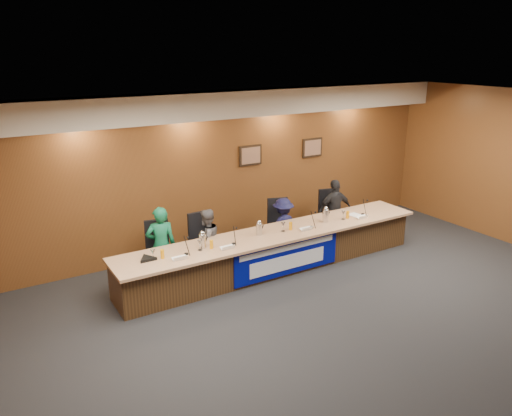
# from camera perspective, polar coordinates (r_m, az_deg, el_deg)

# --- Properties ---
(floor) EXTENTS (10.00, 10.00, 0.00)m
(floor) POSITION_cam_1_polar(r_m,az_deg,el_deg) (7.83, 12.10, -13.16)
(floor) COLOR black
(floor) RESTS_ON ground
(ceiling) EXTENTS (10.00, 8.00, 0.04)m
(ceiling) POSITION_cam_1_polar(r_m,az_deg,el_deg) (6.78, 13.89, 10.73)
(ceiling) COLOR silver
(ceiling) RESTS_ON wall_back
(wall_back) EXTENTS (10.00, 0.04, 3.20)m
(wall_back) POSITION_cam_1_polar(r_m,az_deg,el_deg) (10.25, -2.66, 4.46)
(wall_back) COLOR brown
(wall_back) RESTS_ON floor
(soffit) EXTENTS (10.00, 0.50, 0.50)m
(soffit) POSITION_cam_1_polar(r_m,az_deg,el_deg) (9.81, -2.06, 11.86)
(soffit) COLOR beige
(soffit) RESTS_ON wall_back
(dais_body) EXTENTS (6.00, 0.80, 0.70)m
(dais_body) POSITION_cam_1_polar(r_m,az_deg,el_deg) (9.34, 2.19, -5.01)
(dais_body) COLOR #3E2713
(dais_body) RESTS_ON floor
(dais_top) EXTENTS (6.10, 0.95, 0.05)m
(dais_top) POSITION_cam_1_polar(r_m,az_deg,el_deg) (9.16, 2.38, -2.95)
(dais_top) COLOR #AA7E5A
(dais_top) RESTS_ON dais_body
(banner) EXTENTS (2.20, 0.02, 0.65)m
(banner) POSITION_cam_1_polar(r_m,az_deg,el_deg) (9.01, 3.64, -5.71)
(banner) COLOR #02097F
(banner) RESTS_ON dais_body
(banner_text_upper) EXTENTS (2.00, 0.01, 0.10)m
(banner_text_upper) POSITION_cam_1_polar(r_m,az_deg,el_deg) (8.92, 3.72, -4.56)
(banner_text_upper) COLOR silver
(banner_text_upper) RESTS_ON banner
(banner_text_lower) EXTENTS (1.60, 0.01, 0.28)m
(banner_text_lower) POSITION_cam_1_polar(r_m,az_deg,el_deg) (9.03, 3.68, -6.20)
(banner_text_lower) COLOR silver
(banner_text_lower) RESTS_ON banner
(wall_photo_left) EXTENTS (0.52, 0.04, 0.42)m
(wall_photo_left) POSITION_cam_1_polar(r_m,az_deg,el_deg) (10.36, -0.65, 6.04)
(wall_photo_left) COLOR black
(wall_photo_left) RESTS_ON wall_back
(wall_photo_right) EXTENTS (0.52, 0.04, 0.42)m
(wall_photo_right) POSITION_cam_1_polar(r_m,az_deg,el_deg) (11.25, 6.44, 6.88)
(wall_photo_right) COLOR black
(wall_photo_right) RESTS_ON wall_back
(panelist_a) EXTENTS (0.58, 0.45, 1.41)m
(panelist_a) POSITION_cam_1_polar(r_m,az_deg,el_deg) (8.83, -10.78, -4.23)
(panelist_a) COLOR #0D5838
(panelist_a) RESTS_ON floor
(panelist_b) EXTENTS (0.70, 0.62, 1.21)m
(panelist_b) POSITION_cam_1_polar(r_m,az_deg,el_deg) (9.18, -5.67, -3.78)
(panelist_b) COLOR #504F53
(panelist_b) RESTS_ON floor
(panelist_c) EXTENTS (0.75, 0.43, 1.15)m
(panelist_c) POSITION_cam_1_polar(r_m,az_deg,el_deg) (9.97, 3.10, -2.08)
(panelist_c) COLOR #0F1034
(panelist_c) RESTS_ON floor
(panelist_d) EXTENTS (0.83, 0.45, 1.35)m
(panelist_d) POSITION_cam_1_polar(r_m,az_deg,el_deg) (10.71, 8.98, -0.30)
(panelist_d) COLOR black
(panelist_d) RESTS_ON floor
(office_chair_a) EXTENTS (0.56, 0.56, 0.08)m
(office_chair_a) POSITION_cam_1_polar(r_m,az_deg,el_deg) (9.01, -10.93, -5.33)
(office_chair_a) COLOR black
(office_chair_a) RESTS_ON floor
(office_chair_b) EXTENTS (0.50, 0.50, 0.08)m
(office_chair_b) POSITION_cam_1_polar(r_m,az_deg,el_deg) (9.31, -5.91, -4.30)
(office_chair_b) COLOR black
(office_chair_b) RESTS_ON floor
(office_chair_c) EXTENTS (0.61, 0.61, 0.08)m
(office_chair_c) POSITION_cam_1_polar(r_m,az_deg,el_deg) (10.09, 2.77, -2.43)
(office_chair_c) COLOR black
(office_chair_c) RESTS_ON floor
(office_chair_d) EXTENTS (0.58, 0.58, 0.08)m
(office_chair_d) POSITION_cam_1_polar(r_m,az_deg,el_deg) (10.84, 8.59, -1.14)
(office_chair_d) COLOR black
(office_chair_d) RESTS_ON floor
(nameplate_a) EXTENTS (0.24, 0.08, 0.10)m
(nameplate_a) POSITION_cam_1_polar(r_m,az_deg,el_deg) (8.05, -8.63, -5.67)
(nameplate_a) COLOR white
(nameplate_a) RESTS_ON dais_top
(microphone_a) EXTENTS (0.07, 0.07, 0.02)m
(microphone_a) POSITION_cam_1_polar(r_m,az_deg,el_deg) (8.27, -7.97, -5.22)
(microphone_a) COLOR black
(microphone_a) RESTS_ON dais_top
(juice_glass_a) EXTENTS (0.06, 0.06, 0.15)m
(juice_glass_a) POSITION_cam_1_polar(r_m,az_deg,el_deg) (8.16, -10.65, -5.21)
(juice_glass_a) COLOR orange
(juice_glass_a) RESTS_ON dais_top
(water_glass_a) EXTENTS (0.08, 0.08, 0.18)m
(water_glass_a) POSITION_cam_1_polar(r_m,az_deg,el_deg) (8.12, -11.68, -5.27)
(water_glass_a) COLOR silver
(water_glass_a) RESTS_ON dais_top
(nameplate_b) EXTENTS (0.24, 0.08, 0.10)m
(nameplate_b) POSITION_cam_1_polar(r_m,az_deg,el_deg) (8.38, -3.18, -4.50)
(nameplate_b) COLOR white
(nameplate_b) RESTS_ON dais_top
(microphone_b) EXTENTS (0.07, 0.07, 0.02)m
(microphone_b) POSITION_cam_1_polar(r_m,az_deg,el_deg) (8.61, -2.57, -4.10)
(microphone_b) COLOR black
(microphone_b) RESTS_ON dais_top
(juice_glass_b) EXTENTS (0.06, 0.06, 0.15)m
(juice_glass_b) POSITION_cam_1_polar(r_m,az_deg,el_deg) (8.44, -5.12, -4.17)
(juice_glass_b) COLOR orange
(juice_glass_b) RESTS_ON dais_top
(water_glass_b) EXTENTS (0.08, 0.08, 0.18)m
(water_glass_b) POSITION_cam_1_polar(r_m,az_deg,el_deg) (8.37, -6.43, -4.27)
(water_glass_b) COLOR silver
(water_glass_b) RESTS_ON dais_top
(nameplate_c) EXTENTS (0.24, 0.08, 0.10)m
(nameplate_c) POSITION_cam_1_polar(r_m,az_deg,el_deg) (9.25, 5.90, -2.35)
(nameplate_c) COLOR white
(nameplate_c) RESTS_ON dais_top
(microphone_c) EXTENTS (0.07, 0.07, 0.02)m
(microphone_c) POSITION_cam_1_polar(r_m,az_deg,el_deg) (9.44, 6.37, -2.17)
(microphone_c) COLOR black
(microphone_c) RESTS_ON dais_top
(juice_glass_c) EXTENTS (0.06, 0.06, 0.15)m
(juice_glass_c) POSITION_cam_1_polar(r_m,az_deg,el_deg) (9.27, 3.97, -2.07)
(juice_glass_c) COLOR orange
(juice_glass_c) RESTS_ON dais_top
(water_glass_c) EXTENTS (0.08, 0.08, 0.18)m
(water_glass_c) POSITION_cam_1_polar(r_m,az_deg,el_deg) (9.17, 3.12, -2.16)
(water_glass_c) COLOR silver
(water_glass_c) RESTS_ON dais_top
(nameplate_d) EXTENTS (0.24, 0.08, 0.10)m
(nameplate_d) POSITION_cam_1_polar(r_m,az_deg,el_deg) (10.06, 12.18, -0.98)
(nameplate_d) COLOR white
(nameplate_d) RESTS_ON dais_top
(microphone_d) EXTENTS (0.07, 0.07, 0.02)m
(microphone_d) POSITION_cam_1_polar(r_m,az_deg,el_deg) (10.32, 12.11, -0.70)
(microphone_d) COLOR black
(microphone_d) RESTS_ON dais_top
(juice_glass_d) EXTENTS (0.06, 0.06, 0.15)m
(juice_glass_d) POSITION_cam_1_polar(r_m,az_deg,el_deg) (10.02, 10.43, -0.76)
(juice_glass_d) COLOR orange
(juice_glass_d) RESTS_ON dais_top
(water_glass_d) EXTENTS (0.08, 0.08, 0.18)m
(water_glass_d) POSITION_cam_1_polar(r_m,az_deg,el_deg) (9.93, 9.93, -0.81)
(water_glass_d) COLOR silver
(water_glass_d) RESTS_ON dais_top
(carafe_left) EXTENTS (0.12, 0.12, 0.24)m
(carafe_left) POSITION_cam_1_polar(r_m,az_deg,el_deg) (8.46, -6.14, -3.79)
(carafe_left) COLOR silver
(carafe_left) RESTS_ON dais_top
(carafe_mid) EXTENTS (0.11, 0.11, 0.22)m
(carafe_mid) POSITION_cam_1_polar(r_m,az_deg,el_deg) (8.99, 0.35, -2.43)
(carafe_mid) COLOR silver
(carafe_mid) RESTS_ON dais_top
(carafe_right) EXTENTS (0.12, 0.12, 0.25)m
(carafe_right) POSITION_cam_1_polar(r_m,az_deg,el_deg) (9.74, 7.95, -0.88)
(carafe_right) COLOR silver
(carafe_right) RESTS_ON dais_top
(speakerphone) EXTENTS (0.32, 0.32, 0.05)m
(speakerphone) POSITION_cam_1_polar(r_m,az_deg,el_deg) (8.17, -12.33, -5.68)
(speakerphone) COLOR black
(speakerphone) RESTS_ON dais_top
(paper_stack) EXTENTS (0.26, 0.33, 0.01)m
(paper_stack) POSITION_cam_1_polar(r_m,az_deg,el_deg) (10.25, 11.35, -0.81)
(paper_stack) COLOR white
(paper_stack) RESTS_ON dais_top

